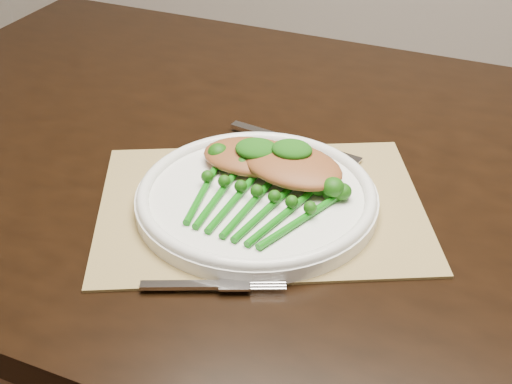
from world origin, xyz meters
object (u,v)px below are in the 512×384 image
(chicken_fillet_left, at_px, (252,156))
(placemat, at_px, (261,206))
(dinner_plate, at_px, (257,197))
(dining_table, at_px, (337,366))
(broccolini_bundle, at_px, (249,206))

(chicken_fillet_left, bearing_deg, placemat, -63.59)
(dinner_plate, bearing_deg, placemat, 26.98)
(dining_table, height_order, broccolini_bundle, broccolini_bundle)
(dinner_plate, relative_size, broccolini_bundle, 1.50)
(dinner_plate, distance_m, chicken_fillet_left, 0.07)
(dining_table, height_order, placemat, placemat)
(placemat, xyz_separation_m, chicken_fillet_left, (-0.03, 0.06, 0.03))
(dinner_plate, bearing_deg, dining_table, 47.77)
(dining_table, distance_m, chicken_fillet_left, 0.43)
(placemat, bearing_deg, broccolini_bundle, -117.14)
(chicken_fillet_left, relative_size, broccolini_bundle, 0.66)
(placemat, relative_size, dinner_plate, 1.34)
(placemat, distance_m, broccolini_bundle, 0.04)
(dinner_plate, xyz_separation_m, chicken_fillet_left, (-0.02, 0.06, 0.02))
(placemat, bearing_deg, dinner_plate, -172.87)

